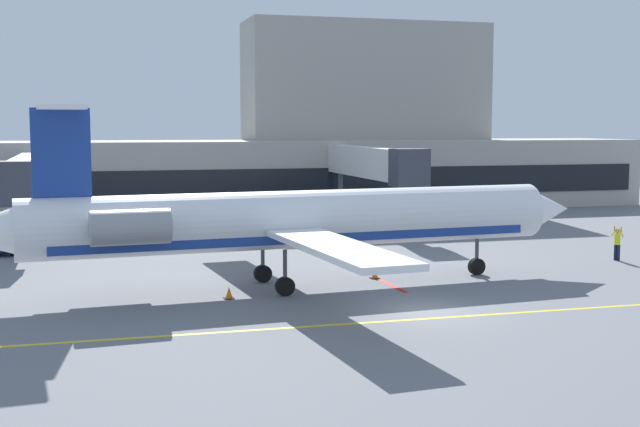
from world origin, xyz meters
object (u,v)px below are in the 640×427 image
(fuel_tank, at_px, (363,209))
(marshaller, at_px, (617,243))
(pushback_tractor, at_px, (455,214))
(baggage_tug, at_px, (3,236))
(regional_jet, at_px, (289,220))

(fuel_tank, distance_m, marshaller, 20.90)
(fuel_tank, bearing_deg, pushback_tractor, 4.28)
(baggage_tug, relative_size, pushback_tractor, 1.02)
(fuel_tank, xyz_separation_m, marshaller, (9.68, -18.51, -0.51))
(regional_jet, relative_size, pushback_tractor, 8.11)
(fuel_tank, bearing_deg, marshaller, -62.39)
(regional_jet, relative_size, fuel_tank, 3.69)
(baggage_tug, xyz_separation_m, marshaller, (35.42, -13.49, 0.04))
(regional_jet, distance_m, pushback_tractor, 29.32)
(baggage_tug, height_order, fuel_tank, fuel_tank)
(pushback_tractor, bearing_deg, baggage_tug, -170.54)
(baggage_tug, distance_m, pushback_tractor, 34.16)
(baggage_tug, xyz_separation_m, pushback_tractor, (33.70, 5.62, -0.10))
(regional_jet, distance_m, marshaller, 21.12)
(regional_jet, bearing_deg, baggage_tug, 131.55)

